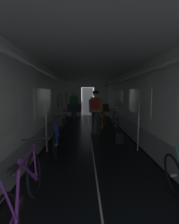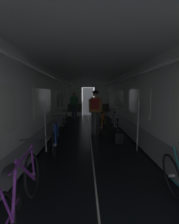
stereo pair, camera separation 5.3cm
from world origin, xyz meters
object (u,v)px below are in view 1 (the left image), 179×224
(bench_seat_far_left, at_px, (74,110))
(bicycle_white, at_px, (64,122))
(bicycle_silver, at_px, (114,123))
(backpack_on_floor, at_px, (119,138))
(person_cyclist_aisle, at_px, (96,107))
(bicycle_purple, at_px, (23,193))
(person_standing_near_bench, at_px, (74,104))
(bench_seat_far_right, at_px, (102,109))
(bicycle_orange_in_aisle, at_px, (103,124))
(bicycle_blue, at_px, (57,138))

(bench_seat_far_left, height_order, bicycle_white, bench_seat_far_left)
(bench_seat_far_left, relative_size, bicycle_silver, 0.58)
(bicycle_white, distance_m, backpack_on_floor, 2.66)
(bicycle_white, distance_m, person_cyclist_aisle, 1.63)
(bicycle_silver, distance_m, person_cyclist_aisle, 1.18)
(bench_seat_far_left, height_order, backpack_on_floor, bench_seat_far_left)
(bicycle_purple, bearing_deg, person_standing_near_bench, 89.43)
(bench_seat_far_right, distance_m, bicycle_orange_in_aisle, 3.97)
(bicycle_blue, relative_size, person_standing_near_bench, 1.00)
(bicycle_purple, height_order, backpack_on_floor, bicycle_purple)
(bicycle_blue, xyz_separation_m, bicycle_silver, (2.03, 2.18, -0.00))
(person_standing_near_bench, bearing_deg, bicycle_blue, -91.03)
(bench_seat_far_right, height_order, bicycle_silver, bench_seat_far_right)
(bicycle_white, bearing_deg, bicycle_orange_in_aisle, -14.91)
(bench_seat_far_right, bearing_deg, bicycle_silver, -87.91)
(bicycle_purple, xyz_separation_m, bicycle_blue, (-0.02, 2.43, 0.00))
(bicycle_blue, bearing_deg, bicycle_silver, 46.95)
(bench_seat_far_left, bearing_deg, person_cyclist_aisle, -75.32)
(bicycle_silver, distance_m, bicycle_orange_in_aisle, 0.55)
(bicycle_blue, height_order, person_cyclist_aisle, person_cyclist_aisle)
(bicycle_white, bearing_deg, person_standing_near_bench, 86.38)
(backpack_on_floor, bearing_deg, person_standing_near_bench, 110.21)
(bicycle_purple, distance_m, bicycle_white, 4.83)
(bicycle_white, relative_size, person_cyclist_aisle, 0.98)
(bench_seat_far_left, relative_size, bicycle_purple, 0.58)
(person_cyclist_aisle, height_order, bicycle_orange_in_aisle, person_cyclist_aisle)
(person_cyclist_aisle, relative_size, backpack_on_floor, 5.09)
(bicycle_silver, height_order, bicycle_white, bicycle_silver)
(bicycle_blue, relative_size, bicycle_silver, 1.00)
(bicycle_silver, height_order, bicycle_orange_in_aisle, bicycle_silver)
(bicycle_purple, distance_m, bicycle_orange_in_aisle, 4.65)
(bicycle_silver, xyz_separation_m, person_cyclist_aisle, (-0.83, -0.47, 0.69))
(person_cyclist_aisle, distance_m, backpack_on_floor, 1.55)
(person_cyclist_aisle, xyz_separation_m, bicycle_orange_in_aisle, (0.32, 0.26, -0.69))
(bicycle_silver, relative_size, bicycle_white, 1.00)
(bicycle_blue, distance_m, person_cyclist_aisle, 2.19)
(bench_seat_far_right, xyz_separation_m, bicycle_purple, (-1.88, -8.35, -0.19))
(bench_seat_far_right, relative_size, bicycle_white, 0.58)
(bench_seat_far_right, distance_m, person_cyclist_aisle, 4.30)
(bicycle_white, bearing_deg, bicycle_purple, -88.58)
(person_cyclist_aisle, relative_size, bicycle_orange_in_aisle, 1.05)
(bicycle_purple, bearing_deg, bench_seat_far_right, 77.34)
(bicycle_purple, bearing_deg, backpack_on_floor, 58.65)
(bench_seat_far_right, height_order, person_cyclist_aisle, person_cyclist_aisle)
(bench_seat_far_right, distance_m, backpack_on_floor, 5.28)
(bench_seat_far_left, distance_m, person_cyclist_aisle, 4.39)
(bench_seat_far_left, height_order, person_cyclist_aisle, person_cyclist_aisle)
(bench_seat_far_right, bearing_deg, bicycle_white, -119.56)
(bench_seat_far_right, height_order, backpack_on_floor, bench_seat_far_right)
(bicycle_blue, relative_size, bicycle_white, 1.00)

